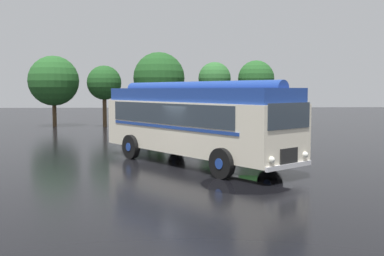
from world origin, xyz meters
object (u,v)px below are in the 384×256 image
car_mid_right (216,122)px  vintage_bus (194,119)px  car_mid_left (177,121)px  car_far_right (258,122)px  car_near_left (137,122)px

car_mid_right → vintage_bus: bearing=-99.9°
car_mid_left → car_mid_right: same height
car_mid_left → car_mid_right: bearing=-10.5°
vintage_bus → car_far_right: 14.18m
vintage_bus → car_far_right: size_ratio=2.17×
car_near_left → car_mid_left: size_ratio=0.97×
car_near_left → car_mid_left: (2.79, 0.73, 0.00)m
vintage_bus → car_near_left: vintage_bus is taller
vintage_bus → car_mid_right: 13.18m
car_mid_right → car_mid_left: bearing=169.5°
car_near_left → car_mid_right: size_ratio=0.96×
vintage_bus → car_mid_right: (2.27, 12.94, -1.05)m
car_near_left → car_far_right: same height
car_near_left → car_mid_left: 2.88m
vintage_bus → car_mid_left: bearing=92.3°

